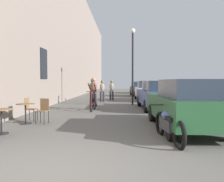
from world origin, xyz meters
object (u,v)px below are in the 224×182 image
at_px(cafe_table_mid, 26,109).
at_px(street_lamp, 133,56).
at_px(pedestrian_mid, 102,90).
at_px(parked_car_third, 148,90).
at_px(pedestrian_near, 92,90).
at_px(pedestrian_far, 112,89).
at_px(cyclist_on_bicycle, 93,95).
at_px(cafe_table_near, 1,116).
at_px(cafe_chair_mid_toward_street, 30,108).
at_px(parked_car_fifth, 137,87).
at_px(parked_car_second, 158,95).
at_px(parked_motorcycle, 169,125).
at_px(parked_car_fourth, 140,89).
at_px(parked_car_nearest, 188,104).
at_px(cafe_chair_mid_toward_wall, 43,109).

bearing_deg(cafe_table_mid, street_lamp, 59.04).
distance_m(pedestrian_mid, parked_car_third, 3.73).
bearing_deg(parked_car_third, pedestrian_near, -140.80).
height_order(pedestrian_mid, pedestrian_far, pedestrian_far).
xyz_separation_m(cyclist_on_bicycle, pedestrian_far, (0.68, 6.71, 0.10)).
distance_m(cafe_table_near, pedestrian_far, 12.58).
bearing_deg(pedestrian_far, cafe_chair_mid_toward_street, -105.06).
bearing_deg(pedestrian_mid, cafe_table_near, -101.12).
distance_m(parked_car_third, parked_car_fifth, 11.65).
xyz_separation_m(pedestrian_mid, parked_car_second, (3.37, -4.34, -0.10)).
bearing_deg(parked_car_fifth, parked_motorcycle, -92.03).
xyz_separation_m(cafe_table_mid, parked_car_fourth, (5.32, 15.60, 0.25)).
relative_size(cafe_chair_mid_toward_street, pedestrian_far, 0.55).
bearing_deg(parked_motorcycle, cafe_chair_mid_toward_street, 149.74).
height_order(pedestrian_near, parked_car_nearest, pedestrian_near).
relative_size(cyclist_on_bicycle, pedestrian_mid, 1.10).
relative_size(parked_car_nearest, parked_car_fourth, 1.06).
distance_m(parked_car_nearest, parked_car_fourth, 16.44).
height_order(cafe_chair_mid_toward_wall, pedestrian_far, pedestrian_far).
distance_m(parked_car_fourth, parked_motorcycle, 17.80).
xyz_separation_m(pedestrian_mid, street_lamp, (2.12, -1.93, 2.21)).
distance_m(pedestrian_far, parked_car_fourth, 5.62).
bearing_deg(parked_car_fifth, pedestrian_mid, -104.80).
xyz_separation_m(cafe_chair_mid_toward_street, parked_motorcycle, (4.70, -2.74, -0.11)).
distance_m(parked_car_second, parked_car_third, 5.74).
xyz_separation_m(cafe_chair_mid_toward_wall, parked_car_nearest, (4.86, -0.92, 0.30)).
xyz_separation_m(cafe_chair_mid_toward_wall, parked_car_second, (4.78, 4.44, 0.28)).
xyz_separation_m(parked_car_fourth, parked_motorcycle, (-0.70, -17.79, -0.36)).
bearing_deg(pedestrian_near, cafe_table_near, -100.22).
relative_size(cyclist_on_bicycle, parked_car_second, 0.40).
relative_size(cafe_table_mid, parked_motorcycle, 0.34).
bearing_deg(cyclist_on_bicycle, cafe_table_near, -109.67).
bearing_deg(parked_car_fifth, parked_car_second, -90.25).
bearing_deg(street_lamp, parked_car_fifth, 84.96).
bearing_deg(pedestrian_near, street_lamp, -1.99).
distance_m(cafe_table_near, parked_motorcycle, 4.69).
bearing_deg(street_lamp, pedestrian_far, 111.96).
height_order(cafe_chair_mid_toward_street, parked_car_fifth, parked_car_fifth).
bearing_deg(cafe_chair_mid_toward_wall, parked_car_nearest, -10.67).
height_order(parked_car_nearest, parked_car_second, parked_car_nearest).
distance_m(pedestrian_far, parked_car_third, 2.88).
relative_size(pedestrian_far, parked_car_nearest, 0.36).
xyz_separation_m(cafe_table_mid, cafe_chair_mid_toward_street, (-0.08, 0.56, -0.00)).
height_order(cafe_table_near, pedestrian_far, pedestrian_far).
bearing_deg(cafe_chair_mid_toward_wall, parked_motorcycle, -29.41).
xyz_separation_m(cafe_table_mid, pedestrian_mid, (2.03, 8.86, 0.38)).
bearing_deg(parked_car_fourth, street_lamp, -97.66).
relative_size(pedestrian_near, parked_car_fifth, 0.42).
bearing_deg(parked_car_nearest, parked_car_fourth, 90.53).
distance_m(cafe_chair_mid_toward_wall, pedestrian_far, 10.79).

